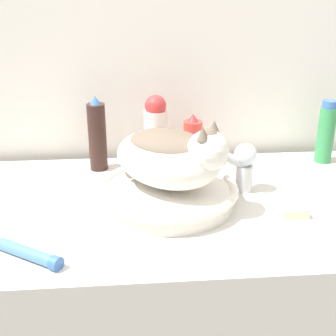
% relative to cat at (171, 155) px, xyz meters
% --- Properties ---
extents(wall_back, '(8.00, 0.05, 2.40)m').
position_rel_cat_xyz_m(wall_back, '(0.01, 0.37, 0.18)').
color(wall_back, silver).
rests_on(wall_back, ground_plane).
extents(sink_basin, '(0.34, 0.34, 0.05)m').
position_rel_cat_xyz_m(sink_basin, '(-0.01, 0.00, -0.10)').
color(sink_basin, white).
rests_on(sink_basin, vanity_counter).
extents(cat, '(0.32, 0.36, 0.17)m').
position_rel_cat_xyz_m(cat, '(0.00, 0.00, 0.00)').
color(cat, silver).
rests_on(cat, sink_basin).
extents(faucet, '(0.15, 0.07, 0.15)m').
position_rel_cat_xyz_m(faucet, '(0.18, 0.06, -0.05)').
color(faucet, silver).
rests_on(faucet, vanity_counter).
extents(shampoo_bottle_tall, '(0.05, 0.05, 0.19)m').
position_rel_cat_xyz_m(shampoo_bottle_tall, '(0.48, 0.24, -0.04)').
color(shampoo_bottle_tall, '#338C4C').
rests_on(shampoo_bottle_tall, vanity_counter).
extents(hairspray_can_black, '(0.05, 0.05, 0.21)m').
position_rel_cat_xyz_m(hairspray_can_black, '(-0.19, 0.24, -0.03)').
color(hairspray_can_black, '#331E19').
rests_on(hairspray_can_black, vanity_counter).
extents(spray_bottle_trigger, '(0.05, 0.05, 0.16)m').
position_rel_cat_xyz_m(spray_bottle_trigger, '(0.08, 0.24, -0.06)').
color(spray_bottle_trigger, '#DB3D33').
rests_on(spray_bottle_trigger, vanity_counter).
extents(lotion_bottle_white, '(0.07, 0.07, 0.21)m').
position_rel_cat_xyz_m(lotion_bottle_white, '(-0.02, 0.24, -0.02)').
color(lotion_bottle_white, silver).
rests_on(lotion_bottle_white, vanity_counter).
extents(cream_tube, '(0.14, 0.11, 0.03)m').
position_rel_cat_xyz_m(cream_tube, '(-0.30, -0.22, -0.12)').
color(cream_tube, '#4C7FB2').
rests_on(cream_tube, vanity_counter).
extents(soap_bar, '(0.06, 0.05, 0.02)m').
position_rel_cat_xyz_m(soap_bar, '(0.28, -0.08, -0.12)').
color(soap_bar, beige).
rests_on(soap_bar, vanity_counter).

